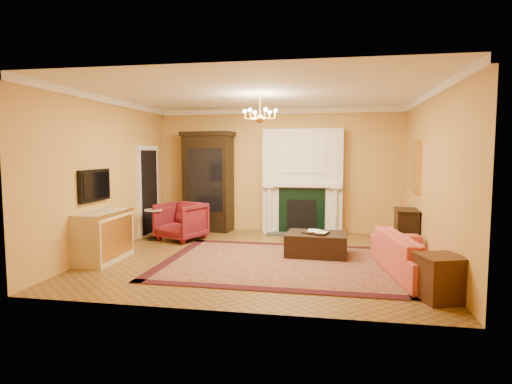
% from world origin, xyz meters
% --- Properties ---
extents(floor, '(6.00, 5.50, 0.02)m').
position_xyz_m(floor, '(0.00, 0.00, -0.01)').
color(floor, brown).
rests_on(floor, ground).
extents(ceiling, '(6.00, 5.50, 0.02)m').
position_xyz_m(ceiling, '(0.00, 0.00, 3.01)').
color(ceiling, white).
rests_on(ceiling, wall_back).
extents(wall_back, '(6.00, 0.02, 3.00)m').
position_xyz_m(wall_back, '(0.00, 2.76, 1.50)').
color(wall_back, gold).
rests_on(wall_back, floor).
extents(wall_front, '(6.00, 0.02, 3.00)m').
position_xyz_m(wall_front, '(0.00, -2.76, 1.50)').
color(wall_front, gold).
rests_on(wall_front, floor).
extents(wall_left, '(0.02, 5.50, 3.00)m').
position_xyz_m(wall_left, '(-3.01, 0.00, 1.50)').
color(wall_left, gold).
rests_on(wall_left, floor).
extents(wall_right, '(0.02, 5.50, 3.00)m').
position_xyz_m(wall_right, '(3.01, 0.00, 1.50)').
color(wall_right, gold).
rests_on(wall_right, floor).
extents(fireplace, '(1.90, 0.70, 2.50)m').
position_xyz_m(fireplace, '(0.60, 2.57, 1.19)').
color(fireplace, silver).
rests_on(fireplace, wall_back).
extents(crown_molding, '(6.00, 5.50, 0.12)m').
position_xyz_m(crown_molding, '(0.00, 0.96, 2.94)').
color(crown_molding, white).
rests_on(crown_molding, ceiling).
extents(doorway, '(0.08, 1.05, 2.10)m').
position_xyz_m(doorway, '(-2.95, 1.70, 1.05)').
color(doorway, silver).
rests_on(doorway, wall_left).
extents(tv_panel, '(0.09, 0.95, 0.58)m').
position_xyz_m(tv_panel, '(-2.95, -0.60, 1.35)').
color(tv_panel, black).
rests_on(tv_panel, wall_left).
extents(gilt_mirror, '(0.06, 0.76, 1.05)m').
position_xyz_m(gilt_mirror, '(2.97, 1.40, 1.65)').
color(gilt_mirror, gold).
rests_on(gilt_mirror, wall_right).
extents(chandelier, '(0.63, 0.55, 0.53)m').
position_xyz_m(chandelier, '(-0.00, 0.00, 2.61)').
color(chandelier, '#BC8B33').
rests_on(chandelier, ceiling).
extents(oriental_rug, '(4.26, 3.22, 0.02)m').
position_xyz_m(oriental_rug, '(0.47, -0.37, 0.01)').
color(oriental_rug, '#430E0E').
rests_on(oriental_rug, floor).
extents(china_cabinet, '(1.23, 0.68, 2.34)m').
position_xyz_m(china_cabinet, '(-1.72, 2.49, 1.17)').
color(china_cabinet, black).
rests_on(china_cabinet, floor).
extents(wingback_armchair, '(1.14, 1.11, 0.92)m').
position_xyz_m(wingback_armchair, '(-1.99, 1.25, 0.46)').
color(wingback_armchair, maroon).
rests_on(wingback_armchair, floor).
extents(pedestal_table, '(0.38, 0.38, 0.69)m').
position_xyz_m(pedestal_table, '(-2.59, 1.14, 0.40)').
color(pedestal_table, black).
rests_on(pedestal_table, floor).
extents(commode, '(0.58, 1.21, 0.90)m').
position_xyz_m(commode, '(-2.73, -0.75, 0.45)').
color(commode, beige).
rests_on(commode, floor).
extents(coral_sofa, '(1.00, 2.32, 0.88)m').
position_xyz_m(coral_sofa, '(2.63, -0.71, 0.44)').
color(coral_sofa, '#C4543E').
rests_on(coral_sofa, floor).
extents(end_table, '(0.64, 0.64, 0.58)m').
position_xyz_m(end_table, '(2.72, -1.89, 0.29)').
color(end_table, '#3C1D10').
rests_on(end_table, floor).
extents(console_table, '(0.43, 0.72, 0.79)m').
position_xyz_m(console_table, '(2.78, 1.16, 0.39)').
color(console_table, black).
rests_on(console_table, floor).
extents(leather_ottoman, '(1.16, 0.87, 0.42)m').
position_xyz_m(leather_ottoman, '(1.03, 0.30, 0.23)').
color(leather_ottoman, black).
rests_on(leather_ottoman, oriental_rug).
extents(ottoman_tray, '(0.53, 0.47, 0.03)m').
position_xyz_m(ottoman_tray, '(1.02, 0.29, 0.45)').
color(ottoman_tray, black).
rests_on(ottoman_tray, leather_ottoman).
extents(book_a, '(0.22, 0.03, 0.30)m').
position_xyz_m(book_a, '(0.87, 0.27, 0.61)').
color(book_a, gray).
rests_on(book_a, ottoman_tray).
extents(book_b, '(0.19, 0.07, 0.26)m').
position_xyz_m(book_b, '(1.04, 0.19, 0.60)').
color(book_b, gray).
rests_on(book_b, ottoman_tray).
extents(topiary_left, '(0.18, 0.18, 0.48)m').
position_xyz_m(topiary_left, '(0.04, 2.53, 1.49)').
color(topiary_left, tan).
rests_on(topiary_left, fireplace).
extents(topiary_right, '(0.14, 0.14, 0.38)m').
position_xyz_m(topiary_right, '(1.32, 2.53, 1.44)').
color(topiary_right, tan).
rests_on(topiary_right, fireplace).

